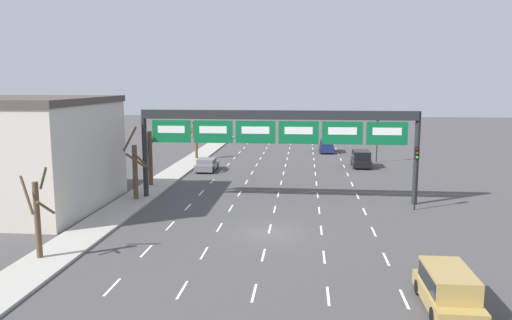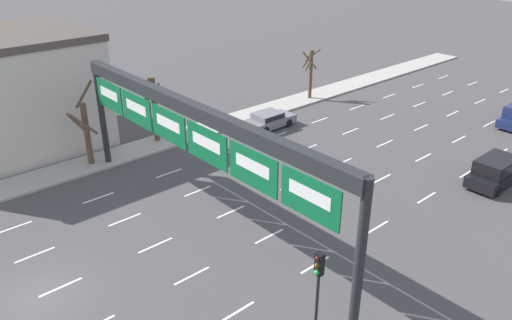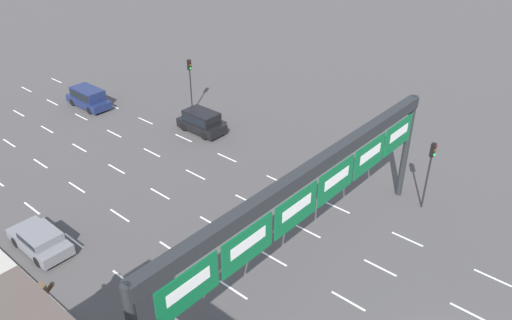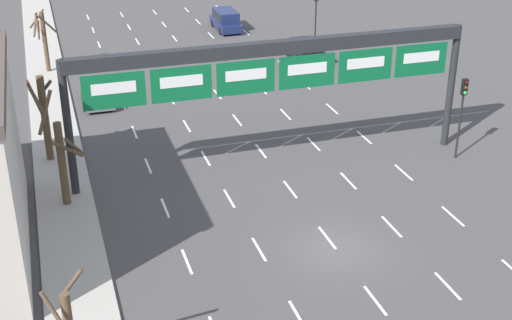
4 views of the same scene
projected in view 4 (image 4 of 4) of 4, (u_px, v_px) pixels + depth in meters
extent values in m
plane|color=#474444|center=(336.00, 249.00, 31.96)|extent=(220.00, 220.00, 0.00)
cube|color=#A8A399|center=(79.00, 293.00, 28.87)|extent=(2.80, 110.00, 0.15)
cube|color=white|center=(187.00, 262.00, 31.03)|extent=(0.12, 2.00, 0.01)
cube|color=white|center=(165.00, 208.00, 35.34)|extent=(0.12, 2.00, 0.01)
cube|color=white|center=(148.00, 166.00, 39.65)|extent=(0.12, 2.00, 0.01)
cube|color=white|center=(135.00, 132.00, 43.95)|extent=(0.12, 2.00, 0.01)
cube|color=white|center=(123.00, 104.00, 48.26)|extent=(0.12, 2.00, 0.01)
cube|color=white|center=(114.00, 81.00, 52.57)|extent=(0.12, 2.00, 0.01)
cube|color=white|center=(106.00, 62.00, 56.87)|extent=(0.12, 2.00, 0.01)
cube|color=white|center=(99.00, 45.00, 61.18)|extent=(0.12, 2.00, 0.01)
cube|color=white|center=(93.00, 30.00, 65.49)|extent=(0.12, 2.00, 0.01)
cube|color=white|center=(88.00, 17.00, 69.79)|extent=(0.12, 2.00, 0.01)
cube|color=white|center=(298.00, 316.00, 27.62)|extent=(0.12, 2.00, 0.01)
cube|color=white|center=(259.00, 249.00, 31.92)|extent=(0.12, 2.00, 0.01)
cube|color=white|center=(229.00, 198.00, 36.23)|extent=(0.12, 2.00, 0.01)
cube|color=white|center=(206.00, 158.00, 40.54)|extent=(0.12, 2.00, 0.01)
cube|color=white|center=(187.00, 126.00, 44.85)|extent=(0.12, 2.00, 0.01)
cube|color=white|center=(171.00, 99.00, 49.15)|extent=(0.12, 2.00, 0.01)
cube|color=white|center=(158.00, 77.00, 53.46)|extent=(0.12, 2.00, 0.01)
cube|color=white|center=(147.00, 58.00, 57.77)|extent=(0.12, 2.00, 0.01)
cube|color=white|center=(137.00, 41.00, 62.07)|extent=(0.12, 2.00, 0.01)
cube|color=white|center=(129.00, 27.00, 66.38)|extent=(0.12, 2.00, 0.01)
cube|color=white|center=(122.00, 15.00, 70.69)|extent=(0.12, 2.00, 0.01)
cube|color=white|center=(375.00, 300.00, 28.51)|extent=(0.12, 2.00, 0.01)
cube|color=white|center=(327.00, 238.00, 32.82)|extent=(0.12, 2.00, 0.01)
cube|color=white|center=(290.00, 189.00, 37.12)|extent=(0.12, 2.00, 0.01)
cube|color=white|center=(261.00, 151.00, 41.43)|extent=(0.12, 2.00, 0.01)
cube|color=white|center=(237.00, 120.00, 45.74)|extent=(0.12, 2.00, 0.01)
cube|color=white|center=(217.00, 94.00, 50.05)|extent=(0.12, 2.00, 0.01)
cube|color=white|center=(201.00, 73.00, 54.35)|extent=(0.12, 2.00, 0.01)
cube|color=white|center=(187.00, 54.00, 58.66)|extent=(0.12, 2.00, 0.01)
cube|color=white|center=(175.00, 38.00, 62.97)|extent=(0.12, 2.00, 0.01)
cube|color=white|center=(164.00, 24.00, 67.27)|extent=(0.12, 2.00, 0.01)
cube|color=white|center=(155.00, 12.00, 71.58)|extent=(0.12, 2.00, 0.01)
cube|color=white|center=(448.00, 286.00, 29.40)|extent=(0.12, 2.00, 0.01)
cube|color=white|center=(392.00, 227.00, 33.71)|extent=(0.12, 2.00, 0.01)
cube|color=white|center=(348.00, 181.00, 38.02)|extent=(0.12, 2.00, 0.01)
cube|color=white|center=(314.00, 144.00, 42.32)|extent=(0.12, 2.00, 0.01)
cube|color=white|center=(286.00, 114.00, 46.63)|extent=(0.12, 2.00, 0.01)
cube|color=white|center=(262.00, 90.00, 50.94)|extent=(0.12, 2.00, 0.01)
cube|color=white|center=(242.00, 69.00, 55.24)|extent=(0.12, 2.00, 0.01)
cube|color=white|center=(225.00, 51.00, 59.55)|extent=(0.12, 2.00, 0.01)
cube|color=white|center=(211.00, 35.00, 63.86)|extent=(0.12, 2.00, 0.01)
cube|color=white|center=(198.00, 22.00, 68.17)|extent=(0.12, 2.00, 0.01)
cube|color=white|center=(187.00, 10.00, 72.47)|extent=(0.12, 2.00, 0.01)
cube|color=white|center=(453.00, 216.00, 34.60)|extent=(0.12, 2.00, 0.01)
cube|color=white|center=(404.00, 172.00, 38.91)|extent=(0.12, 2.00, 0.01)
cube|color=white|center=(364.00, 137.00, 43.22)|extent=(0.12, 2.00, 0.01)
cube|color=white|center=(332.00, 109.00, 47.52)|extent=(0.12, 2.00, 0.01)
cube|color=white|center=(305.00, 85.00, 51.83)|extent=(0.12, 2.00, 0.01)
cube|color=white|center=(282.00, 65.00, 56.14)|extent=(0.12, 2.00, 0.01)
cube|color=white|center=(263.00, 47.00, 60.44)|extent=(0.12, 2.00, 0.01)
cube|color=white|center=(246.00, 32.00, 64.75)|extent=(0.12, 2.00, 0.01)
cube|color=white|center=(231.00, 19.00, 69.06)|extent=(0.12, 2.00, 0.01)
cube|color=white|center=(218.00, 8.00, 73.36)|extent=(0.12, 2.00, 0.01)
cylinder|color=#232628|center=(68.00, 131.00, 35.01)|extent=(0.41, 0.41, 7.21)
cylinder|color=#232628|center=(451.00, 87.00, 40.80)|extent=(0.41, 0.41, 7.21)
cube|color=#232628|center=(275.00, 48.00, 36.50)|extent=(21.40, 0.60, 0.70)
cube|color=#0C6033|center=(114.00, 91.00, 34.52)|extent=(3.09, 0.08, 1.76)
cube|color=white|center=(114.00, 88.00, 34.41)|extent=(2.17, 0.02, 0.56)
cube|color=#0C6033|center=(182.00, 84.00, 35.43)|extent=(3.09, 0.08, 1.76)
cube|color=white|center=(182.00, 81.00, 35.32)|extent=(2.17, 0.02, 0.56)
cube|color=#0C6033|center=(246.00, 78.00, 36.33)|extent=(3.09, 0.08, 1.76)
cube|color=white|center=(246.00, 75.00, 36.22)|extent=(2.17, 0.02, 0.56)
cube|color=#0C6033|center=(307.00, 71.00, 37.24)|extent=(3.09, 0.08, 1.76)
cube|color=white|center=(307.00, 69.00, 37.13)|extent=(2.17, 0.02, 0.56)
cube|color=#0C6033|center=(365.00, 65.00, 38.14)|extent=(3.09, 0.08, 1.76)
cube|color=white|center=(366.00, 63.00, 38.03)|extent=(2.17, 0.02, 0.56)
cube|color=#0C6033|center=(421.00, 60.00, 39.05)|extent=(3.09, 0.08, 1.76)
cube|color=white|center=(422.00, 57.00, 38.94)|extent=(2.17, 0.02, 0.56)
cube|color=black|center=(306.00, 57.00, 56.15)|extent=(1.94, 4.20, 0.73)
cube|color=black|center=(306.00, 47.00, 55.76)|extent=(1.79, 2.94, 0.91)
cube|color=black|center=(306.00, 47.00, 55.76)|extent=(1.83, 2.71, 0.65)
cylinder|color=black|center=(290.00, 56.00, 57.09)|extent=(0.22, 0.66, 0.66)
cylinder|color=black|center=(310.00, 54.00, 57.57)|extent=(0.22, 0.66, 0.66)
cylinder|color=black|center=(301.00, 65.00, 54.92)|extent=(0.22, 0.66, 0.66)
cylinder|color=black|center=(322.00, 63.00, 55.40)|extent=(0.22, 0.66, 0.66)
cube|color=slate|center=(97.00, 96.00, 48.21)|extent=(1.90, 4.29, 0.66)
cube|color=slate|center=(97.00, 89.00, 47.75)|extent=(1.75, 2.23, 0.48)
cube|color=black|center=(97.00, 89.00, 47.75)|extent=(1.79, 2.05, 0.35)
cylinder|color=black|center=(83.00, 94.00, 49.17)|extent=(0.22, 0.66, 0.66)
cylinder|color=black|center=(108.00, 91.00, 49.64)|extent=(0.22, 0.66, 0.66)
cylinder|color=black|center=(86.00, 107.00, 46.96)|extent=(0.22, 0.66, 0.66)
cylinder|color=black|center=(113.00, 104.00, 47.42)|extent=(0.22, 0.66, 0.66)
cube|color=#19234C|center=(226.00, 24.00, 65.34)|extent=(1.90, 4.71, 0.67)
cube|color=#19234C|center=(226.00, 15.00, 64.95)|extent=(1.75, 3.30, 0.94)
cube|color=black|center=(226.00, 15.00, 64.95)|extent=(1.79, 3.04, 0.68)
cylinder|color=black|center=(213.00, 23.00, 66.41)|extent=(0.22, 0.66, 0.66)
cylinder|color=black|center=(231.00, 22.00, 66.88)|extent=(0.22, 0.66, 0.66)
cylinder|color=black|center=(221.00, 31.00, 63.98)|extent=(0.22, 0.66, 0.66)
cylinder|color=black|center=(239.00, 29.00, 64.44)|extent=(0.22, 0.66, 0.66)
cylinder|color=black|center=(459.00, 127.00, 39.82)|extent=(0.12, 0.12, 3.81)
cube|color=black|center=(465.00, 87.00, 38.81)|extent=(0.30, 0.24, 0.90)
sphere|color=#3D0E0C|center=(467.00, 82.00, 38.57)|extent=(0.20, 0.20, 0.20)
sphere|color=#412F0C|center=(466.00, 88.00, 38.70)|extent=(0.20, 0.20, 0.20)
sphere|color=green|center=(465.00, 93.00, 38.83)|extent=(0.20, 0.20, 0.20)
cylinder|color=black|center=(315.00, 25.00, 59.16)|extent=(0.12, 0.12, 4.05)
sphere|color=green|center=(317.00, 0.00, 58.11)|extent=(0.20, 0.20, 0.20)
cylinder|color=brown|center=(45.00, 118.00, 39.09)|extent=(0.41, 0.41, 4.90)
cylinder|color=brown|center=(38.00, 102.00, 38.26)|extent=(0.91, 0.75, 1.58)
cylinder|color=brown|center=(45.00, 89.00, 38.77)|extent=(0.93, 0.61, 1.07)
cylinder|color=brown|center=(34.00, 97.00, 38.12)|extent=(0.84, 1.04, 1.78)
cylinder|color=brown|center=(45.00, 42.00, 53.33)|extent=(0.33, 0.33, 4.52)
cylinder|color=brown|center=(39.00, 30.00, 52.88)|extent=(0.27, 0.85, 1.30)
cylinder|color=brown|center=(37.00, 23.00, 52.56)|extent=(0.19, 0.95, 1.25)
cylinder|color=brown|center=(35.00, 25.00, 52.78)|extent=(0.55, 1.23, 1.60)
cylinder|color=brown|center=(48.00, 24.00, 52.30)|extent=(1.31, 0.85, 1.57)
cylinder|color=brown|center=(37.00, 19.00, 52.99)|extent=(1.27, 0.93, 1.25)
cylinder|color=brown|center=(59.00, 320.00, 21.69)|extent=(1.00, 0.68, 1.96)
cylinder|color=brown|center=(72.00, 283.00, 22.15)|extent=(0.86, 0.74, 1.31)
cylinder|color=brown|center=(62.00, 164.00, 34.56)|extent=(0.39, 0.39, 4.33)
cylinder|color=brown|center=(68.00, 149.00, 33.64)|extent=(1.50, 0.88, 1.28)
cylinder|color=brown|center=(75.00, 147.00, 33.99)|extent=(0.97, 1.52, 1.54)
cylinder|color=brown|center=(45.00, 112.00, 33.64)|extent=(0.98, 1.16, 1.93)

